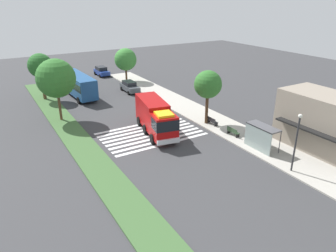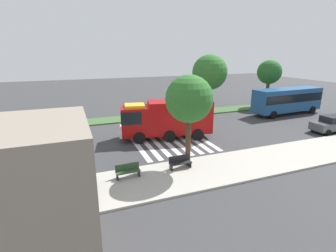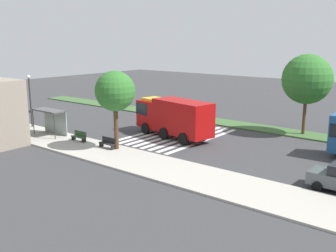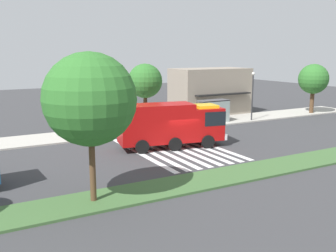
{
  "view_description": "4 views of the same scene",
  "coord_description": "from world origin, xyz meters",
  "px_view_note": "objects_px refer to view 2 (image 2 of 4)",
  "views": [
    {
      "loc": [
        29.31,
        -15.37,
        14.74
      ],
      "look_at": [
        1.0,
        1.48,
        1.14
      ],
      "focal_mm": 34.02,
      "sensor_mm": 36.0,
      "label": 1
    },
    {
      "loc": [
        8.0,
        22.83,
        8.12
      ],
      "look_at": [
        -0.16,
        1.72,
        1.52
      ],
      "focal_mm": 27.31,
      "sensor_mm": 36.0,
      "label": 2
    },
    {
      "loc": [
        -22.73,
        29.24,
        9.14
      ],
      "look_at": [
        -0.33,
        1.33,
        1.17
      ],
      "focal_mm": 41.77,
      "sensor_mm": 36.0,
      "label": 3
    },
    {
      "loc": [
        -15.78,
        -26.43,
        7.79
      ],
      "look_at": [
        -0.21,
        1.58,
        1.62
      ],
      "focal_mm": 41.46,
      "sensor_mm": 36.0,
      "label": 4
    }
  ],
  "objects_px": {
    "fire_truck": "(165,118)",
    "transit_bus": "(287,99)",
    "bus_stop_shelter": "(60,161)",
    "bench_near_shelter": "(128,171)",
    "median_tree_west": "(210,72)",
    "sidewalk_tree_west": "(189,100)",
    "bench_west_of_shelter": "(180,162)",
    "median_tree_far_west": "(269,72)",
    "parked_car_mid": "(332,124)"
  },
  "relations": [
    {
      "from": "median_tree_far_west",
      "to": "sidewalk_tree_west",
      "type": "bearing_deg",
      "value": 36.36
    },
    {
      "from": "transit_bus",
      "to": "median_tree_west",
      "type": "distance_m",
      "value": 10.92
    },
    {
      "from": "bench_near_shelter",
      "to": "median_tree_west",
      "type": "bearing_deg",
      "value": -133.97
    },
    {
      "from": "median_tree_west",
      "to": "fire_truck",
      "type": "bearing_deg",
      "value": 41.1
    },
    {
      "from": "median_tree_far_west",
      "to": "median_tree_west",
      "type": "xyz_separation_m",
      "value": [
        10.14,
        0.0,
        0.3
      ]
    },
    {
      "from": "fire_truck",
      "to": "parked_car_mid",
      "type": "height_order",
      "value": "fire_truck"
    },
    {
      "from": "transit_bus",
      "to": "sidewalk_tree_west",
      "type": "bearing_deg",
      "value": -155.23
    },
    {
      "from": "bus_stop_shelter",
      "to": "median_tree_west",
      "type": "relative_size",
      "value": 0.46
    },
    {
      "from": "bench_near_shelter",
      "to": "median_tree_west",
      "type": "xyz_separation_m",
      "value": [
        -14.82,
        -15.36,
        4.85
      ]
    },
    {
      "from": "bus_stop_shelter",
      "to": "bench_near_shelter",
      "type": "bearing_deg",
      "value": 179.61
    },
    {
      "from": "transit_bus",
      "to": "sidewalk_tree_west",
      "type": "relative_size",
      "value": 1.55
    },
    {
      "from": "bench_west_of_shelter",
      "to": "parked_car_mid",
      "type": "bearing_deg",
      "value": -172.28
    },
    {
      "from": "parked_car_mid",
      "to": "bench_west_of_shelter",
      "type": "distance_m",
      "value": 18.67
    },
    {
      "from": "parked_car_mid",
      "to": "transit_bus",
      "type": "relative_size",
      "value": 0.44
    },
    {
      "from": "fire_truck",
      "to": "transit_bus",
      "type": "relative_size",
      "value": 0.9
    },
    {
      "from": "fire_truck",
      "to": "parked_car_mid",
      "type": "bearing_deg",
      "value": 176.43
    },
    {
      "from": "sidewalk_tree_west",
      "to": "fire_truck",
      "type": "bearing_deg",
      "value": -95.81
    },
    {
      "from": "median_tree_west",
      "to": "bench_west_of_shelter",
      "type": "bearing_deg",
      "value": 54.26
    },
    {
      "from": "sidewalk_tree_west",
      "to": "bench_west_of_shelter",
      "type": "bearing_deg",
      "value": 22.38
    },
    {
      "from": "bus_stop_shelter",
      "to": "sidewalk_tree_west",
      "type": "bearing_deg",
      "value": -178.1
    },
    {
      "from": "fire_truck",
      "to": "transit_bus",
      "type": "xyz_separation_m",
      "value": [
        -18.74,
        -3.45,
        0.02
      ]
    },
    {
      "from": "parked_car_mid",
      "to": "transit_bus",
      "type": "distance_m",
      "value": 8.16
    },
    {
      "from": "transit_bus",
      "to": "bench_near_shelter",
      "type": "relative_size",
      "value": 6.34
    },
    {
      "from": "bus_stop_shelter",
      "to": "sidewalk_tree_west",
      "type": "distance_m",
      "value": 9.06
    },
    {
      "from": "bench_west_of_shelter",
      "to": "median_tree_far_west",
      "type": "bearing_deg",
      "value": -144.07
    },
    {
      "from": "fire_truck",
      "to": "bus_stop_shelter",
      "type": "relative_size",
      "value": 2.6
    },
    {
      "from": "fire_truck",
      "to": "median_tree_far_west",
      "type": "height_order",
      "value": "median_tree_far_west"
    },
    {
      "from": "bench_near_shelter",
      "to": "bench_west_of_shelter",
      "type": "relative_size",
      "value": 1.0
    },
    {
      "from": "fire_truck",
      "to": "median_tree_far_west",
      "type": "distance_m",
      "value": 21.7
    },
    {
      "from": "parked_car_mid",
      "to": "bench_west_of_shelter",
      "type": "relative_size",
      "value": 2.82
    },
    {
      "from": "bus_stop_shelter",
      "to": "bench_west_of_shelter",
      "type": "distance_m",
      "value": 7.87
    },
    {
      "from": "fire_truck",
      "to": "sidewalk_tree_west",
      "type": "relative_size",
      "value": 1.39
    },
    {
      "from": "transit_bus",
      "to": "sidewalk_tree_west",
      "type": "xyz_separation_m",
      "value": [
        19.42,
        10.1,
        2.93
      ]
    },
    {
      "from": "parked_car_mid",
      "to": "bench_near_shelter",
      "type": "height_order",
      "value": "parked_car_mid"
    },
    {
      "from": "transit_bus",
      "to": "bench_west_of_shelter",
      "type": "xyz_separation_m",
      "value": [
        20.17,
        10.41,
        -1.46
      ]
    },
    {
      "from": "transit_bus",
      "to": "bus_stop_shelter",
      "type": "xyz_separation_m",
      "value": [
        27.94,
        10.38,
        -0.16
      ]
    },
    {
      "from": "transit_bus",
      "to": "sidewalk_tree_west",
      "type": "height_order",
      "value": "sidewalk_tree_west"
    },
    {
      "from": "bus_stop_shelter",
      "to": "bench_near_shelter",
      "type": "xyz_separation_m",
      "value": [
        -4.0,
        0.03,
        -1.3
      ]
    },
    {
      "from": "bench_west_of_shelter",
      "to": "sidewalk_tree_west",
      "type": "height_order",
      "value": "sidewalk_tree_west"
    },
    {
      "from": "sidewalk_tree_west",
      "to": "bench_near_shelter",
      "type": "bearing_deg",
      "value": 3.92
    },
    {
      "from": "sidewalk_tree_west",
      "to": "transit_bus",
      "type": "bearing_deg",
      "value": -152.53
    },
    {
      "from": "fire_truck",
      "to": "sidewalk_tree_west",
      "type": "bearing_deg",
      "value": 95.24
    },
    {
      "from": "bench_near_shelter",
      "to": "sidewalk_tree_west",
      "type": "relative_size",
      "value": 0.25
    },
    {
      "from": "fire_truck",
      "to": "bench_west_of_shelter",
      "type": "xyz_separation_m",
      "value": [
        1.43,
        6.96,
        -1.44
      ]
    },
    {
      "from": "sidewalk_tree_west",
      "to": "median_tree_west",
      "type": "distance_m",
      "value": 18.24
    },
    {
      "from": "bench_west_of_shelter",
      "to": "sidewalk_tree_west",
      "type": "xyz_separation_m",
      "value": [
        -0.75,
        -0.31,
        4.39
      ]
    },
    {
      "from": "transit_bus",
      "to": "median_tree_far_west",
      "type": "bearing_deg",
      "value": 75.7
    },
    {
      "from": "bus_stop_shelter",
      "to": "median_tree_west",
      "type": "xyz_separation_m",
      "value": [
        -18.82,
        -15.33,
        3.56
      ]
    },
    {
      "from": "bench_near_shelter",
      "to": "sidewalk_tree_west",
      "type": "bearing_deg",
      "value": -176.08
    },
    {
      "from": "parked_car_mid",
      "to": "bus_stop_shelter",
      "type": "relative_size",
      "value": 1.29
    }
  ]
}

